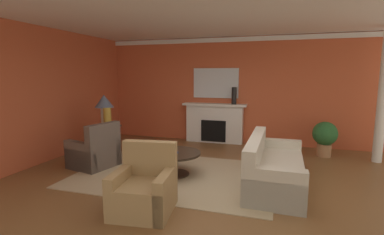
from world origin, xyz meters
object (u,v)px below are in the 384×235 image
(side_table, at_px, (106,138))
(vase_on_side_table, at_px, (107,117))
(armchair_near_window, at_px, (95,153))
(coffee_table, at_px, (175,158))
(armchair_facing_fireplace, at_px, (144,190))
(potted_plant, at_px, (325,136))
(fireplace, at_px, (214,124))
(table_lamp, at_px, (104,104))
(vase_mantel_right, at_px, (234,96))
(mantel_mirror, at_px, (216,83))
(sofa, at_px, (273,169))

(side_table, height_order, vase_on_side_table, vase_on_side_table)
(armchair_near_window, height_order, coffee_table, armchair_near_window)
(armchair_facing_fireplace, height_order, potted_plant, armchair_facing_fireplace)
(coffee_table, relative_size, side_table, 1.43)
(fireplace, relative_size, armchair_facing_fireplace, 1.89)
(table_lamp, relative_size, vase_mantel_right, 1.61)
(armchair_near_window, distance_m, side_table, 0.97)
(mantel_mirror, xyz_separation_m, armchair_near_window, (-1.90, -3.02, -1.37))
(fireplace, bearing_deg, mantel_mirror, 90.00)
(mantel_mirror, relative_size, coffee_table, 1.29)
(fireplace, xyz_separation_m, side_table, (-2.23, -2.00, -0.13))
(fireplace, relative_size, armchair_near_window, 1.87)
(fireplace, xyz_separation_m, vase_mantel_right, (0.55, -0.05, 0.82))
(mantel_mirror, height_order, potted_plant, mantel_mirror)
(mantel_mirror, bearing_deg, armchair_near_window, -122.09)
(fireplace, xyz_separation_m, mantel_mirror, (0.00, 0.12, 1.15))
(sofa, bearing_deg, potted_plant, 63.29)
(mantel_mirror, distance_m, armchair_near_window, 3.83)
(fireplace, distance_m, side_table, 3.00)
(armchair_near_window, bearing_deg, mantel_mirror, 57.91)
(armchair_near_window, distance_m, table_lamp, 1.33)
(sofa, distance_m, table_lamp, 4.11)
(fireplace, height_order, side_table, fireplace)
(side_table, bearing_deg, armchair_facing_fireplace, -47.01)
(mantel_mirror, height_order, armchair_near_window, mantel_mirror)
(vase_on_side_table, bearing_deg, mantel_mirror, 47.11)
(coffee_table, xyz_separation_m, table_lamp, (-2.10, 0.86, 0.89))
(fireplace, distance_m, sofa, 3.32)
(fireplace, xyz_separation_m, armchair_near_window, (-1.90, -2.90, -0.22))
(fireplace, distance_m, mantel_mirror, 1.16)
(vase_mantel_right, bearing_deg, armchair_facing_fireplace, -97.64)
(coffee_table, relative_size, table_lamp, 1.33)
(mantel_mirror, height_order, armchair_facing_fireplace, mantel_mirror)
(mantel_mirror, relative_size, armchair_near_window, 1.34)
(armchair_near_window, height_order, vase_mantel_right, vase_mantel_right)
(armchair_near_window, distance_m, armchair_facing_fireplace, 2.37)
(sofa, height_order, vase_on_side_table, vase_on_side_table)
(sofa, distance_m, armchair_facing_fireplace, 2.28)
(vase_on_side_table, bearing_deg, fireplace, 45.52)
(mantel_mirror, height_order, coffee_table, mantel_mirror)
(armchair_facing_fireplace, relative_size, coffee_table, 0.95)
(side_table, distance_m, table_lamp, 0.82)
(table_lamp, bearing_deg, vase_mantel_right, 35.04)
(coffee_table, relative_size, vase_mantel_right, 2.14)
(coffee_table, bearing_deg, mantel_mirror, 87.39)
(sofa, height_order, potted_plant, sofa)
(armchair_facing_fireplace, height_order, vase_on_side_table, vase_on_side_table)
(armchair_facing_fireplace, bearing_deg, coffee_table, 94.07)
(armchair_near_window, relative_size, coffee_table, 0.96)
(fireplace, relative_size, side_table, 2.57)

